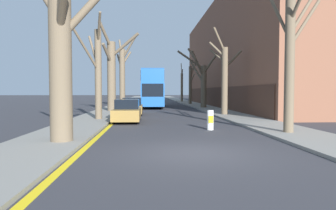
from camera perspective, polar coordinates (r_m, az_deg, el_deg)
ground_plane at (r=9.95m, az=4.81°, el=-9.13°), size 300.00×300.00×0.00m
sidewalk_left at (r=59.79m, az=-7.52°, el=0.73°), size 2.99×120.00×0.12m
sidewalk_right at (r=60.05m, az=2.80°, el=0.75°), size 2.99×120.00×0.12m
building_facade_right at (r=42.12m, az=14.92°, el=8.99°), size 10.08×41.91×13.53m
kerb_line_stripe at (r=59.71m, az=-5.91°, el=0.68°), size 0.24×120.00×0.01m
street_tree_left_0 at (r=12.19m, az=-19.74°, el=10.68°), size 4.11×4.48×7.46m
street_tree_left_1 at (r=21.19m, az=-13.29°, el=6.30°), size 1.79×3.10×7.07m
street_tree_left_2 at (r=29.73m, az=-10.66°, el=6.08°), size 3.81×2.36×8.48m
street_tree_left_3 at (r=38.98m, az=-8.65°, el=5.94°), size 2.94×4.22×8.98m
street_tree_right_0 at (r=15.13m, az=22.45°, el=9.56°), size 2.83×3.89×7.65m
street_tree_right_1 at (r=25.36m, az=10.68°, el=5.25°), size 2.91×1.84×7.19m
street_tree_right_2 at (r=35.58m, az=6.49°, el=4.68°), size 4.33×3.79×7.15m
street_tree_right_3 at (r=45.76m, az=4.33°, el=4.11°), size 1.39×3.31×6.76m
street_tree_right_4 at (r=56.58m, az=2.65°, el=3.71°), size 0.44×3.53×7.49m
double_decker_bus at (r=37.82m, az=-3.07°, el=3.46°), size 2.60×11.38×4.55m
parked_car_0 at (r=20.08m, az=-7.77°, el=-1.18°), size 1.72×4.13×1.49m
parked_car_1 at (r=26.06m, az=-6.85°, el=-0.34°), size 1.76×3.95×1.47m
traffic_bollard at (r=15.84m, az=8.05°, el=-2.86°), size 0.34×0.35×1.03m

